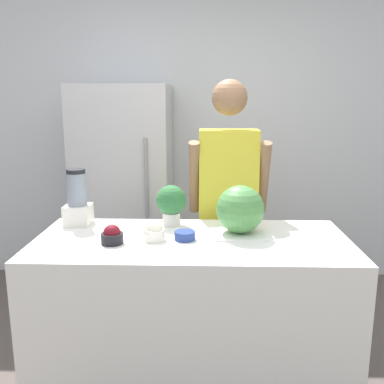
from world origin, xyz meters
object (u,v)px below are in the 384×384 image
(refrigerator, at_px, (125,191))
(person, at_px, (228,209))
(blender, at_px, (77,201))
(bowl_small_blue, at_px, (185,236))
(watermelon, at_px, (240,209))
(potted_plant, at_px, (171,203))
(bowl_cream, at_px, (154,232))
(bowl_cherries, at_px, (112,236))

(refrigerator, relative_size, person, 0.99)
(refrigerator, bearing_deg, blender, -94.37)
(refrigerator, distance_m, bowl_small_blue, 1.45)
(watermelon, distance_m, potted_plant, 0.43)
(bowl_cream, bearing_deg, person, 55.87)
(refrigerator, xyz_separation_m, blender, (-0.08, -1.07, 0.17))
(bowl_cherries, relative_size, bowl_small_blue, 1.04)
(bowl_small_blue, distance_m, blender, 0.71)
(watermelon, bearing_deg, person, 94.47)
(bowl_cream, height_order, bowl_small_blue, bowl_cream)
(blender, bearing_deg, watermelon, -10.16)
(bowl_cherries, relative_size, bowl_cream, 1.02)
(person, bearing_deg, watermelon, -85.53)
(bowl_cream, distance_m, bowl_small_blue, 0.16)
(refrigerator, distance_m, potted_plant, 1.18)
(person, bearing_deg, potted_plant, -136.30)
(refrigerator, height_order, bowl_cherries, refrigerator)
(potted_plant, bearing_deg, bowl_cream, -103.54)
(watermelon, distance_m, bowl_cream, 0.48)
(watermelon, bearing_deg, refrigerator, 124.88)
(refrigerator, relative_size, bowl_cream, 15.44)
(bowl_cherries, bearing_deg, person, 46.81)
(bowl_cream, bearing_deg, refrigerator, 106.69)
(watermelon, relative_size, bowl_cream, 2.33)
(bowl_cream, relative_size, bowl_small_blue, 1.02)
(person, xyz_separation_m, bowl_small_blue, (-0.26, -0.60, 0.01))
(bowl_cream, relative_size, blender, 0.34)
(watermelon, height_order, potted_plant, watermelon)
(refrigerator, distance_m, person, 1.11)
(refrigerator, height_order, blender, refrigerator)
(person, xyz_separation_m, watermelon, (0.04, -0.51, 0.13))
(watermelon, distance_m, blender, 0.96)
(watermelon, distance_m, bowl_cherries, 0.70)
(person, bearing_deg, bowl_cherries, -133.19)
(bowl_cherries, height_order, potted_plant, potted_plant)
(person, distance_m, potted_plant, 0.50)
(blender, height_order, potted_plant, blender)
(person, distance_m, blender, 0.98)
(refrigerator, relative_size, watermelon, 6.64)
(refrigerator, distance_m, watermelon, 1.53)
(bowl_cherries, bearing_deg, bowl_cream, 14.50)
(bowl_small_blue, bearing_deg, refrigerator, 112.98)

